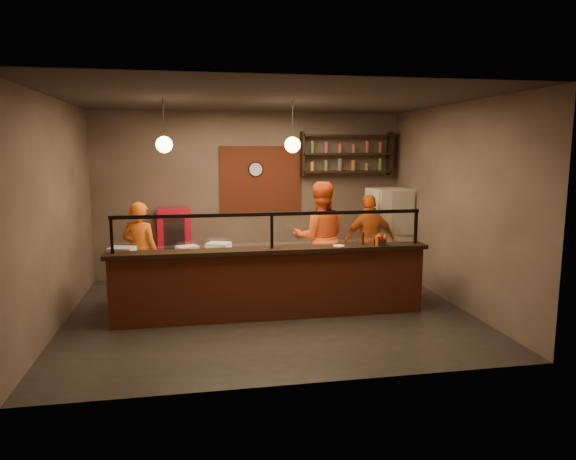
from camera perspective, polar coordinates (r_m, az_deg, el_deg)
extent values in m
plane|color=black|center=(8.02, -2.09, -9.10)|extent=(6.00, 6.00, 0.00)
plane|color=#342E28|center=(7.66, -2.23, 14.32)|extent=(6.00, 6.00, 0.00)
plane|color=#705E52|center=(10.14, -4.18, 3.91)|extent=(6.00, 0.00, 6.00)
plane|color=#705E52|center=(7.84, -24.44, 1.69)|extent=(0.00, 5.00, 5.00)
plane|color=#705E52|center=(8.63, 18.00, 2.64)|extent=(0.00, 5.00, 5.00)
plane|color=#705E52|center=(5.24, 1.75, -0.71)|extent=(6.00, 0.00, 6.00)
cube|color=maroon|center=(10.12, -3.05, 5.62)|extent=(1.60, 0.04, 1.30)
cube|color=maroon|center=(7.59, -1.78, -6.19)|extent=(4.60, 0.25, 1.00)
cube|color=black|center=(7.47, -1.80, -2.26)|extent=(4.70, 0.37, 0.06)
cube|color=gray|center=(8.09, -2.31, -5.80)|extent=(4.60, 0.75, 0.85)
cube|color=white|center=(7.98, -2.33, -2.67)|extent=(4.60, 0.75, 0.05)
cube|color=white|center=(7.42, -1.81, -0.14)|extent=(4.40, 0.02, 0.50)
cube|color=black|center=(7.38, -1.82, 1.77)|extent=(4.50, 0.05, 0.05)
cube|color=black|center=(7.43, -19.01, -0.62)|extent=(0.04, 0.04, 0.50)
cube|color=black|center=(7.42, -1.81, -0.14)|extent=(0.04, 0.04, 0.50)
cube|color=black|center=(8.05, 14.01, 0.31)|extent=(0.04, 0.04, 0.50)
cube|color=black|center=(10.32, 6.52, 6.47)|extent=(1.80, 0.28, 0.04)
cube|color=black|center=(10.31, 6.55, 8.41)|extent=(1.80, 0.28, 0.04)
cube|color=black|center=(10.31, 6.59, 10.36)|extent=(1.80, 0.28, 0.04)
cube|color=black|center=(10.09, 1.60, 8.46)|extent=(0.04, 0.28, 0.85)
cube|color=black|center=(10.60, 11.26, 8.31)|extent=(0.04, 0.28, 0.85)
cylinder|color=black|center=(10.08, -3.62, 6.74)|extent=(0.30, 0.04, 0.30)
cylinder|color=black|center=(7.77, -13.69, 11.78)|extent=(0.01, 0.01, 0.60)
sphere|color=#FFCC8C|center=(7.76, -13.59, 9.20)|extent=(0.24, 0.24, 0.24)
cylinder|color=black|center=(7.90, 0.51, 11.98)|extent=(0.01, 0.01, 0.60)
sphere|color=#FFCC8C|center=(7.89, 0.51, 9.44)|extent=(0.24, 0.24, 0.24)
imported|color=#DA5814|center=(8.58, -16.06, -2.49)|extent=(0.72, 0.61, 1.67)
imported|color=#E04B15|center=(8.88, 3.57, -0.87)|extent=(1.01, 0.82, 1.95)
imported|color=#DA5C14|center=(9.53, 9.03, -1.12)|extent=(1.01, 0.49, 1.68)
cube|color=beige|center=(10.12, 11.14, -0.39)|extent=(0.81, 0.77, 1.75)
cube|color=#B70C21|center=(9.87, -12.53, -1.68)|extent=(0.65, 0.60, 1.40)
cylinder|color=beige|center=(8.11, 1.25, -2.26)|extent=(0.62, 0.62, 0.01)
cube|color=silver|center=(7.87, -17.95, -2.45)|extent=(0.40, 0.36, 0.17)
cube|color=silver|center=(7.94, -7.72, -2.01)|extent=(0.41, 0.38, 0.17)
cube|color=silver|center=(7.85, -11.11, -2.29)|extent=(0.37, 0.33, 0.15)
cylinder|color=yellow|center=(7.89, -16.59, -2.79)|extent=(0.33, 0.07, 0.06)
cube|color=black|center=(7.81, 10.18, -1.31)|extent=(0.22, 0.19, 0.10)
cylinder|color=black|center=(7.82, 8.32, -0.92)|extent=(0.05, 0.05, 0.19)
cylinder|color=white|center=(7.65, 5.66, -1.77)|extent=(0.20, 0.20, 0.01)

